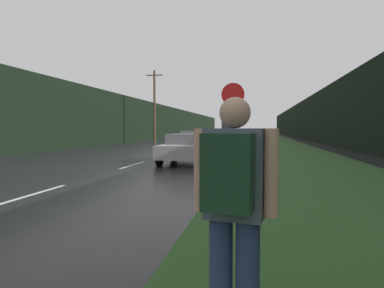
% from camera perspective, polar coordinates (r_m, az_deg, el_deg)
% --- Properties ---
extents(grass_verge, '(6.00, 240.00, 0.02)m').
position_cam_1_polar(grass_verge, '(40.79, 13.33, 0.29)').
color(grass_verge, '#26471E').
rests_on(grass_verge, ground_plane).
extents(lane_stripe_b, '(0.12, 3.00, 0.01)m').
position_cam_1_polar(lane_stripe_b, '(9.03, -25.61, -7.77)').
color(lane_stripe_b, silver).
rests_on(lane_stripe_b, ground_plane).
extents(lane_stripe_c, '(0.12, 3.00, 0.01)m').
position_cam_1_polar(lane_stripe_c, '(15.19, -9.78, -3.44)').
color(lane_stripe_c, silver).
rests_on(lane_stripe_c, ground_plane).
extents(lane_stripe_d, '(0.12, 3.00, 0.01)m').
position_cam_1_polar(lane_stripe_d, '(21.86, -3.37, -1.58)').
color(lane_stripe_d, silver).
rests_on(lane_stripe_d, ground_plane).
extents(lane_stripe_e, '(0.12, 3.00, 0.01)m').
position_cam_1_polar(lane_stripe_e, '(28.69, 0.01, -0.59)').
color(lane_stripe_e, silver).
rests_on(lane_stripe_e, ground_plane).
extents(lane_stripe_f, '(0.12, 3.00, 0.01)m').
position_cam_1_polar(lane_stripe_f, '(35.59, 2.09, 0.02)').
color(lane_stripe_f, silver).
rests_on(lane_stripe_f, ground_plane).
extents(treeline_far_side, '(2.00, 140.00, 5.33)m').
position_cam_1_polar(treeline_far_side, '(53.04, -6.36, 3.72)').
color(treeline_far_side, black).
rests_on(treeline_far_side, ground_plane).
extents(treeline_near_side, '(2.00, 140.00, 5.88)m').
position_cam_1_polar(treeline_near_side, '(51.35, 19.55, 3.93)').
color(treeline_near_side, black).
rests_on(treeline_near_side, ground_plane).
extents(utility_pole_far, '(1.80, 0.24, 7.81)m').
position_cam_1_polar(utility_pole_far, '(37.19, -6.26, 6.33)').
color(utility_pole_far, '#4C3823').
rests_on(utility_pole_far, ground_plane).
extents(stop_sign, '(0.63, 0.07, 2.84)m').
position_cam_1_polar(stop_sign, '(9.47, 6.80, 3.27)').
color(stop_sign, slate).
rests_on(stop_sign, ground_plane).
extents(hitchhiker_with_backpack, '(0.62, 0.48, 1.81)m').
position_cam_1_polar(hitchhiker_with_backpack, '(2.54, 6.89, -9.83)').
color(hitchhiker_with_backpack, navy).
rests_on(hitchhiker_with_backpack, ground_plane).
extents(car_passing_near, '(1.93, 4.12, 1.34)m').
position_cam_1_polar(car_passing_near, '(15.69, -1.07, -0.70)').
color(car_passing_near, '#9E9EA3').
rests_on(car_passing_near, ground_plane).
extents(car_passing_far, '(1.82, 4.41, 1.38)m').
position_cam_1_polar(car_passing_far, '(29.39, 4.42, 0.82)').
color(car_passing_far, '#2D3856').
rests_on(car_passing_far, ground_plane).
extents(car_oncoming, '(2.00, 4.50, 1.34)m').
position_cam_1_polar(car_oncoming, '(38.39, -0.45, 1.25)').
color(car_oncoming, '#9E9EA3').
rests_on(car_oncoming, ground_plane).
extents(delivery_truck, '(2.59, 7.73, 3.74)m').
position_cam_1_polar(delivery_truck, '(90.10, 5.94, 2.79)').
color(delivery_truck, black).
rests_on(delivery_truck, ground_plane).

